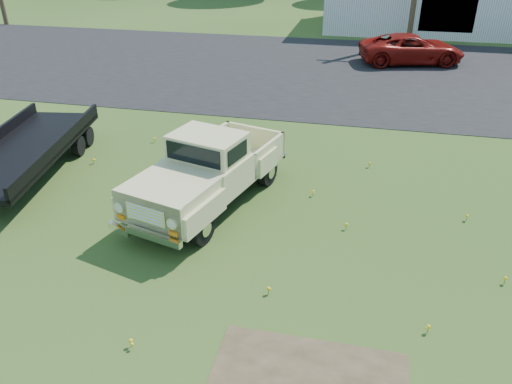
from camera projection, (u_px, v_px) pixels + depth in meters
ground at (254, 258)px, 10.30m from camera, size 140.00×140.00×0.00m
asphalt_lot at (326, 71)px, 23.14m from camera, size 90.00×14.00×0.02m
dirt_patch_b at (211, 175)px, 13.68m from camera, size 2.20×1.60×0.01m
vintage_pickup_truck at (209, 170)px, 11.87m from camera, size 3.23×5.38×1.83m
flatbed_trailer at (24, 146)px, 13.30m from camera, size 3.02×6.43×1.69m
red_pickup at (411, 49)px, 23.98m from camera, size 5.32×3.43×1.37m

